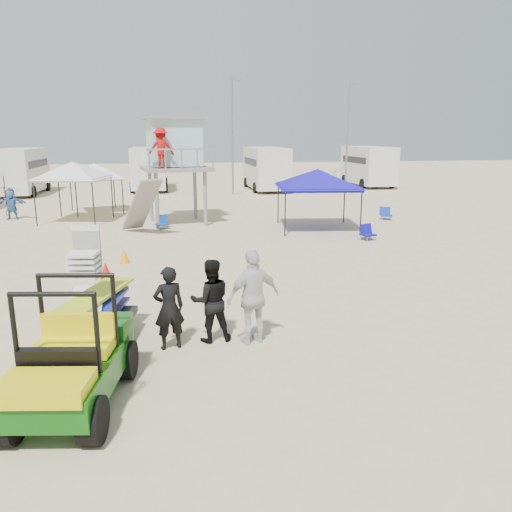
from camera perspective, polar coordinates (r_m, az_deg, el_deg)
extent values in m
plane|color=beige|center=(9.75, 0.13, -11.72)|extent=(140.00, 140.00, 0.00)
cube|color=#0E520C|center=(8.47, -20.23, -12.37)|extent=(1.72, 2.83, 0.47)
cube|color=yellow|center=(8.35, -20.39, -10.60)|extent=(1.31, 0.93, 0.25)
cylinder|color=black|center=(7.89, -25.67, -16.92)|extent=(0.40, 0.72, 0.68)
cube|color=black|center=(10.59, -18.05, -7.47)|extent=(1.63, 2.15, 0.12)
cylinder|color=black|center=(10.77, -20.98, -8.65)|extent=(0.29, 0.54, 0.52)
imported|color=black|center=(10.06, -9.92, -5.88)|extent=(0.70, 0.55, 1.70)
imported|color=black|center=(10.32, -5.19, -5.09)|extent=(0.90, 0.73, 1.75)
imported|color=silver|center=(10.15, -0.28, -4.71)|extent=(1.24, 0.81, 1.97)
cylinder|color=gray|center=(23.35, -11.72, 6.22)|extent=(0.18, 0.18, 2.55)
cube|color=gray|center=(24.33, -9.12, 9.84)|extent=(3.51, 3.51, 0.16)
cube|color=#A8D7D9|center=(24.59, -9.24, 12.66)|extent=(2.64, 2.39, 2.15)
imported|color=#B20F0F|center=(23.27, -11.23, 12.00)|extent=(1.16, 0.67, 1.79)
cylinder|color=black|center=(20.94, 3.98, 4.84)|extent=(0.06, 0.06, 1.97)
pyramid|color=#1810B3|center=(22.74, 7.09, 9.86)|extent=(3.79, 3.79, 0.80)
cube|color=#1810B3|center=(22.80, 7.04, 7.86)|extent=(3.79, 3.79, 0.18)
cylinder|color=black|center=(25.30, -23.56, 5.50)|extent=(0.06, 0.06, 2.18)
pyramid|color=silver|center=(26.21, -20.26, 10.09)|extent=(3.48, 3.48, 0.80)
cube|color=silver|center=(26.26, -20.11, 8.35)|extent=(3.48, 3.48, 0.18)
cylinder|color=black|center=(28.24, -20.51, 6.26)|extent=(0.06, 0.06, 1.94)
pyramid|color=white|center=(29.09, -18.02, 10.06)|extent=(3.17, 3.17, 0.80)
cube|color=white|center=(29.14, -17.90, 8.49)|extent=(3.17, 3.17, 0.18)
imported|color=#B51913|center=(29.50, -26.78, 5.61)|extent=(1.89, 1.92, 1.60)
imported|color=#FDF416|center=(30.34, -18.17, 6.89)|extent=(2.88, 2.89, 1.93)
cone|color=red|center=(15.62, -16.80, -1.52)|extent=(0.34, 0.34, 0.50)
cone|color=#FF9808|center=(17.28, -14.80, 0.04)|extent=(0.34, 0.34, 0.50)
cube|color=#0E3C97|center=(23.18, -10.68, 3.57)|extent=(0.68, 0.66, 0.06)
cube|color=#0E3C97|center=(23.38, -10.69, 4.16)|extent=(0.57, 0.35, 0.44)
cylinder|color=#B2B2B7|center=(23.01, -11.22, 3.17)|extent=(0.03, 0.03, 0.20)
cube|color=#0F0E9A|center=(20.89, 12.69, 2.38)|extent=(0.68, 0.66, 0.06)
cube|color=#0F0E9A|center=(21.07, 12.47, 3.04)|extent=(0.57, 0.35, 0.44)
cylinder|color=#B2B2B7|center=(20.65, 12.32, 1.93)|extent=(0.03, 0.03, 0.20)
cube|color=#0F34AA|center=(26.16, 14.70, 4.49)|extent=(0.67, 0.64, 0.06)
cube|color=#0F34AA|center=(26.35, 14.51, 5.01)|extent=(0.57, 0.33, 0.44)
cylinder|color=#B2B2B7|center=(25.91, 14.42, 4.16)|extent=(0.03, 0.03, 0.20)
cube|color=silver|center=(40.14, -25.30, 8.89)|extent=(2.50, 6.80, 3.00)
cube|color=black|center=(40.12, -25.37, 9.53)|extent=(2.54, 5.44, 0.50)
cube|color=silver|center=(40.28, -12.13, 9.89)|extent=(2.50, 6.50, 3.00)
cube|color=black|center=(40.25, -12.17, 10.52)|extent=(2.54, 5.20, 0.50)
cylinder|color=black|center=(38.38, -14.02, 7.59)|extent=(0.25, 0.80, 0.80)
cube|color=silver|center=(39.48, 1.15, 10.11)|extent=(2.50, 7.00, 3.00)
cube|color=black|center=(39.46, 1.16, 10.76)|extent=(2.54, 5.60, 0.50)
cylinder|color=black|center=(37.17, -0.10, 7.81)|extent=(0.25, 0.80, 0.80)
cube|color=silver|center=(43.52, 12.66, 10.12)|extent=(2.50, 6.60, 3.00)
cube|color=black|center=(43.49, 12.70, 10.71)|extent=(2.54, 5.28, 0.50)
cylinder|color=black|center=(41.19, 12.06, 8.08)|extent=(0.25, 0.80, 0.80)
cylinder|color=slate|center=(35.97, -2.71, 13.34)|extent=(0.14, 0.14, 8.00)
cylinder|color=slate|center=(39.57, 10.40, 13.17)|extent=(0.14, 0.14, 8.00)
imported|color=#B7C84B|center=(41.43, 8.99, 8.75)|extent=(0.54, 0.65, 1.53)
imported|color=teal|center=(28.25, -26.18, 5.37)|extent=(1.51, 0.59, 1.59)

